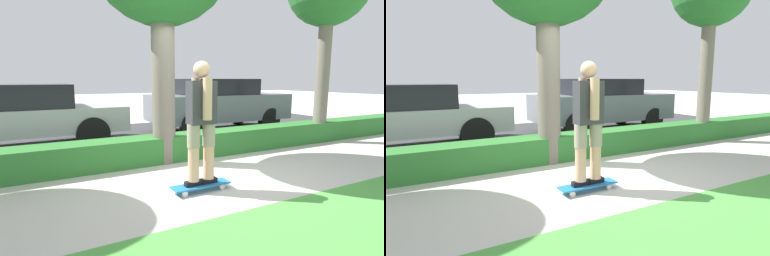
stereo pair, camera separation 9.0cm
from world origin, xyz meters
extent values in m
plane|color=#BCB7AD|center=(0.00, 0.00, 0.00)|extent=(60.00, 60.00, 0.00)
cube|color=#38383A|center=(0.00, 4.20, 0.00)|extent=(16.36, 5.00, 0.01)
cube|color=#2D702D|center=(0.00, 1.60, 0.25)|extent=(16.36, 0.60, 0.50)
cube|color=#1E6BAD|center=(-0.43, -0.17, 0.09)|extent=(0.88, 0.24, 0.02)
cylinder|color=silver|center=(-0.13, -0.26, 0.04)|extent=(0.08, 0.04, 0.08)
cylinder|color=silver|center=(-0.13, -0.08, 0.04)|extent=(0.08, 0.04, 0.08)
cylinder|color=silver|center=(-0.73, -0.26, 0.04)|extent=(0.08, 0.04, 0.08)
cylinder|color=silver|center=(-0.73, -0.08, 0.04)|extent=(0.08, 0.04, 0.08)
cube|color=black|center=(-0.55, -0.17, 0.13)|extent=(0.26, 0.09, 0.07)
cylinder|color=tan|center=(-0.55, -0.17, 0.57)|extent=(0.16, 0.16, 0.80)
cylinder|color=gray|center=(-0.55, -0.17, 0.81)|extent=(0.18, 0.18, 0.32)
cube|color=black|center=(-0.30, -0.17, 0.13)|extent=(0.26, 0.09, 0.07)
cylinder|color=tan|center=(-0.30, -0.17, 0.57)|extent=(0.16, 0.16, 0.80)
cylinder|color=gray|center=(-0.30, -0.17, 0.81)|extent=(0.18, 0.18, 0.32)
cube|color=#333338|center=(-0.43, -0.17, 1.27)|extent=(0.38, 0.21, 0.59)
cylinder|color=tan|center=(-0.43, -0.33, 1.33)|extent=(0.13, 0.13, 0.56)
cylinder|color=tan|center=(-0.43, -0.01, 1.33)|extent=(0.13, 0.13, 0.56)
sphere|color=tan|center=(-0.43, -0.17, 1.71)|extent=(0.23, 0.23, 0.23)
cylinder|color=#70665B|center=(-0.30, 1.50, 1.57)|extent=(0.43, 0.43, 3.13)
cylinder|color=#70665B|center=(3.98, 1.48, 1.65)|extent=(0.33, 0.33, 3.29)
cube|color=#B7B7BC|center=(-2.70, 4.08, 0.66)|extent=(4.47, 1.94, 0.57)
cube|color=black|center=(-2.84, 4.08, 1.21)|extent=(2.34, 1.67, 0.53)
cylinder|color=black|center=(-1.33, 3.23, 0.37)|extent=(0.74, 0.22, 0.74)
cylinder|color=black|center=(-1.33, 4.93, 0.37)|extent=(0.74, 0.22, 0.74)
cube|color=slate|center=(2.60, 4.12, 0.74)|extent=(4.35, 1.89, 0.77)
cube|color=black|center=(2.48, 4.12, 1.36)|extent=(2.28, 1.63, 0.47)
cylinder|color=black|center=(3.94, 3.29, 0.36)|extent=(0.72, 0.21, 0.72)
cylinder|color=black|center=(3.94, 4.94, 0.36)|extent=(0.72, 0.21, 0.72)
cylinder|color=black|center=(1.27, 3.29, 0.36)|extent=(0.72, 0.21, 0.72)
cylinder|color=black|center=(1.27, 4.94, 0.36)|extent=(0.72, 0.21, 0.72)
camera|label=1|loc=(-2.44, -3.74, 1.58)|focal=28.00mm
camera|label=2|loc=(-2.52, -3.69, 1.58)|focal=28.00mm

